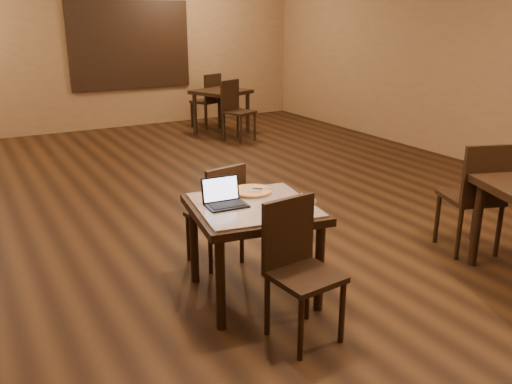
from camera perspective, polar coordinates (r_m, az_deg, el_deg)
ground at (r=6.49m, az=-3.38°, el=-0.88°), size 10.00×10.00×0.00m
wall_back at (r=10.87m, az=-15.73°, el=14.32°), size 8.00×0.02×3.00m
wall_right at (r=8.69m, az=21.43°, el=12.93°), size 0.02×10.00×3.00m
mural at (r=10.96m, az=-13.09°, el=14.81°), size 2.34×0.05×1.64m
tiled_table at (r=4.11m, az=-0.27°, el=-2.62°), size 1.06×1.06×0.76m
chair_main_near at (r=3.67m, az=4.38°, el=-7.29°), size 0.46×0.46×0.97m
chair_main_far at (r=4.68m, az=-3.85°, el=-1.85°), size 0.46×0.46×0.92m
laptop at (r=4.05m, az=-3.42°, el=-0.62°), size 0.31×0.25×0.20m
plate at (r=4.03m, az=3.71°, el=-1.39°), size 0.24×0.24×0.01m
pizza_slice at (r=4.03m, az=3.71°, el=-1.19°), size 0.22×0.22×0.02m
pizza_pan at (r=4.33m, az=-0.45°, el=-0.03°), size 0.33×0.33×0.01m
pizza_whole at (r=4.32m, az=-0.45°, el=0.14°), size 0.32×0.32×0.02m
spatula at (r=4.31m, az=-0.09°, el=0.23°), size 0.28×0.25×0.01m
napkin_roll at (r=4.16m, az=5.49°, el=-0.67°), size 0.04×0.17×0.04m
other_table_a at (r=10.05m, az=-3.70°, el=9.89°), size 1.12×1.12×0.80m
other_table_a_chair_near at (r=9.50m, az=-2.23°, el=8.94°), size 0.59×0.59×1.04m
other_table_a_chair_far at (r=10.62m, az=-4.99°, el=9.87°), size 0.59×0.59×1.04m
other_table_c_chair_far at (r=5.26m, az=22.27°, el=-0.02°), size 0.58×0.58×1.06m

